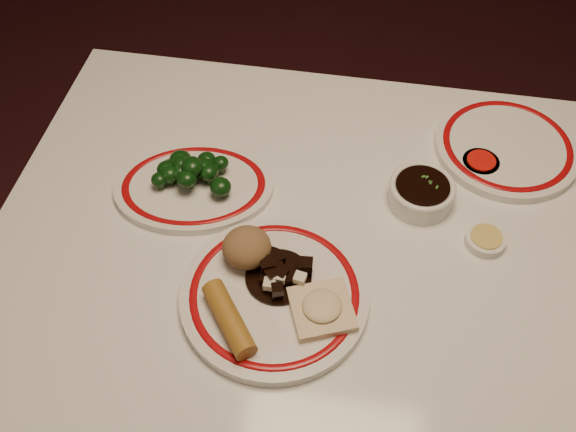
# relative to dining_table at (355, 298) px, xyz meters

# --- Properties ---
(dining_table) EXTENTS (1.20, 0.90, 0.75)m
(dining_table) POSITION_rel_dining_table_xyz_m (0.00, 0.00, 0.00)
(dining_table) COLOR white
(dining_table) RESTS_ON ground
(main_plate) EXTENTS (0.36, 0.36, 0.02)m
(main_plate) POSITION_rel_dining_table_xyz_m (-0.12, -0.08, 0.10)
(main_plate) COLOR white
(main_plate) RESTS_ON dining_table
(rice_mound) EXTENTS (0.07, 0.07, 0.05)m
(rice_mound) POSITION_rel_dining_table_xyz_m (-0.17, -0.02, 0.14)
(rice_mound) COLOR olive
(rice_mound) RESTS_ON main_plate
(spring_roll) EXTENTS (0.10, 0.12, 0.03)m
(spring_roll) POSITION_rel_dining_table_xyz_m (-0.17, -0.14, 0.13)
(spring_roll) COLOR #A57428
(spring_roll) RESTS_ON main_plate
(fried_wonton) EXTENTS (0.11, 0.11, 0.02)m
(fried_wonton) POSITION_rel_dining_table_xyz_m (-0.05, -0.10, 0.12)
(fried_wonton) COLOR beige
(fried_wonton) RESTS_ON main_plate
(stirfry_heap) EXTENTS (0.10, 0.10, 0.03)m
(stirfry_heap) POSITION_rel_dining_table_xyz_m (-0.12, -0.05, 0.12)
(stirfry_heap) COLOR black
(stirfry_heap) RESTS_ON main_plate
(broccoli_plate) EXTENTS (0.30, 0.27, 0.02)m
(broccoli_plate) POSITION_rel_dining_table_xyz_m (-0.29, 0.11, 0.10)
(broccoli_plate) COLOR white
(broccoli_plate) RESTS_ON dining_table
(broccoli_pile) EXTENTS (0.14, 0.09, 0.05)m
(broccoli_pile) POSITION_rel_dining_table_xyz_m (-0.30, 0.12, 0.13)
(broccoli_pile) COLOR #23471C
(broccoli_pile) RESTS_ON broccoli_plate
(soy_bowl) EXTENTS (0.11, 0.11, 0.04)m
(soy_bowl) POSITION_rel_dining_table_xyz_m (0.08, 0.15, 0.11)
(soy_bowl) COLOR white
(soy_bowl) RESTS_ON dining_table
(sweet_sour_dish) EXTENTS (0.06, 0.06, 0.02)m
(sweet_sour_dish) POSITION_rel_dining_table_xyz_m (0.18, 0.25, 0.10)
(sweet_sour_dish) COLOR white
(sweet_sour_dish) RESTS_ON dining_table
(mustard_dish) EXTENTS (0.06, 0.06, 0.02)m
(mustard_dish) POSITION_rel_dining_table_xyz_m (0.19, 0.08, 0.10)
(mustard_dish) COLOR white
(mustard_dish) RESTS_ON dining_table
(far_plate) EXTENTS (0.28, 0.28, 0.02)m
(far_plate) POSITION_rel_dining_table_xyz_m (0.23, 0.30, 0.10)
(far_plate) COLOR white
(far_plate) RESTS_ON dining_table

